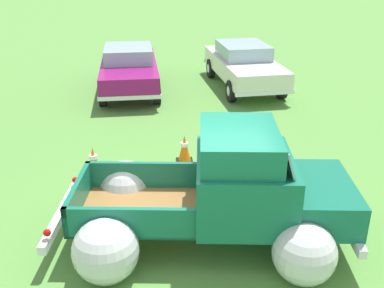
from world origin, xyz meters
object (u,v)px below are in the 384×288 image
Objects in this scene: vintage_pickup_truck at (226,199)px; lane_cone_0 at (94,162)px; show_car_0 at (129,68)px; show_car_1 at (244,64)px; lane_cone_1 at (184,149)px.

lane_cone_0 is at bearing 139.81° from vintage_pickup_truck.
vintage_pickup_truck is 1.11× the size of show_car_0.
vintage_pickup_truck is 1.05× the size of show_car_1.
show_car_0 is 0.95× the size of show_car_1.
lane_cone_1 is (1.33, -5.47, -0.47)m from show_car_0.
show_car_0 is 5.65m from lane_cone_1.
show_car_0 reaches higher than lane_cone_1.
vintage_pickup_truck is 3.00m from lane_cone_1.
show_car_1 reaches higher than lane_cone_1.
vintage_pickup_truck reaches higher than show_car_1.
show_car_0 is 3.78m from show_car_1.
show_car_0 reaches higher than lane_cone_0.
show_car_1 is at bearing 83.29° from vintage_pickup_truck.
vintage_pickup_truck is 8.76m from show_car_1.
show_car_0 is 6.87× the size of lane_cone_0.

